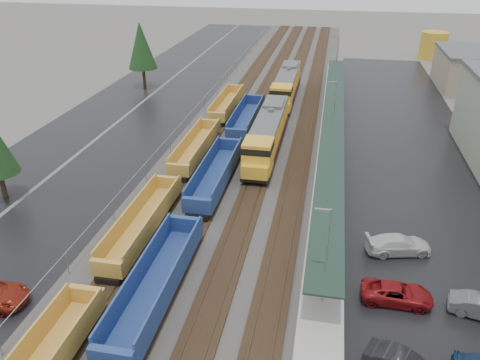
# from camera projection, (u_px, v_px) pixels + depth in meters

# --- Properties ---
(ballast_strip) EXTENTS (20.00, 160.00, 0.08)m
(ballast_strip) POSITION_uv_depth(u_px,v_px,m) (267.00, 114.00, 68.97)
(ballast_strip) COLOR #302D2B
(ballast_strip) RESTS_ON ground
(trackbed) EXTENTS (14.60, 160.00, 0.22)m
(trackbed) POSITION_uv_depth(u_px,v_px,m) (267.00, 113.00, 68.91)
(trackbed) COLOR black
(trackbed) RESTS_ON ground
(west_parking_lot) EXTENTS (10.00, 160.00, 0.02)m
(west_parking_lot) POSITION_uv_depth(u_px,v_px,m) (170.00, 108.00, 71.56)
(west_parking_lot) COLOR black
(west_parking_lot) RESTS_ON ground
(west_road) EXTENTS (9.00, 160.00, 0.02)m
(west_road) POSITION_uv_depth(u_px,v_px,m) (109.00, 104.00, 73.28)
(west_road) COLOR black
(west_road) RESTS_ON ground
(east_commuter_lot) EXTENTS (16.00, 100.00, 0.02)m
(east_commuter_lot) POSITION_uv_depth(u_px,v_px,m) (410.00, 150.00, 56.98)
(east_commuter_lot) COLOR black
(east_commuter_lot) RESTS_ON ground
(station_platform) EXTENTS (3.00, 80.00, 8.00)m
(station_platform) POSITION_uv_depth(u_px,v_px,m) (331.00, 139.00, 58.29)
(station_platform) COLOR #9E9B93
(station_platform) RESTS_ON ground
(chainlink_fence) EXTENTS (0.08, 160.04, 2.02)m
(chainlink_fence) POSITION_uv_depth(u_px,v_px,m) (202.00, 103.00, 68.52)
(chainlink_fence) COLOR gray
(chainlink_fence) RESTS_ON ground
(distant_hills) EXTENTS (301.00, 140.00, 25.20)m
(distant_hills) POSITION_uv_depth(u_px,v_px,m) (426.00, 3.00, 192.95)
(distant_hills) COLOR #51654E
(distant_hills) RESTS_ON ground
(tree_west_far) EXTENTS (4.84, 4.84, 11.00)m
(tree_west_far) POSITION_uv_depth(u_px,v_px,m) (141.00, 45.00, 78.43)
(tree_west_far) COLOR #332316
(tree_west_far) RESTS_ON ground
(locomotive_lead) EXTENTS (3.04, 20.02, 4.53)m
(locomotive_lead) POSITION_uv_depth(u_px,v_px,m) (267.00, 134.00, 55.09)
(locomotive_lead) COLOR black
(locomotive_lead) RESTS_ON ground
(locomotive_trail) EXTENTS (3.04, 20.02, 4.53)m
(locomotive_trail) POSITION_uv_depth(u_px,v_px,m) (286.00, 86.00, 73.44)
(locomotive_trail) COLOR black
(locomotive_trail) RESTS_ON ground
(well_string_yellow) EXTENTS (2.52, 81.60, 2.24)m
(well_string_yellow) POSITION_uv_depth(u_px,v_px,m) (143.00, 223.00, 40.16)
(well_string_yellow) COLOR gold
(well_string_yellow) RESTS_ON ground
(well_string_blue) EXTENTS (2.79, 85.53, 2.47)m
(well_string_blue) POSITION_uv_depth(u_px,v_px,m) (157.00, 284.00, 32.88)
(well_string_blue) COLOR navy
(well_string_blue) RESTS_ON ground
(storage_tank) EXTENTS (5.61, 5.61, 5.61)m
(storage_tank) POSITION_uv_depth(u_px,v_px,m) (433.00, 45.00, 100.37)
(storage_tank) COLOR gold
(storage_tank) RESTS_ON ground
(parked_car_east_b) EXTENTS (2.33, 4.98, 1.38)m
(parked_car_east_b) POSITION_uv_depth(u_px,v_px,m) (397.00, 294.00, 32.74)
(parked_car_east_b) COLOR maroon
(parked_car_east_b) RESTS_ON ground
(parked_car_east_c) EXTENTS (3.38, 5.63, 1.53)m
(parked_car_east_c) POSITION_uv_depth(u_px,v_px,m) (398.00, 245.00, 37.91)
(parked_car_east_c) COLOR silver
(parked_car_east_c) RESTS_ON ground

